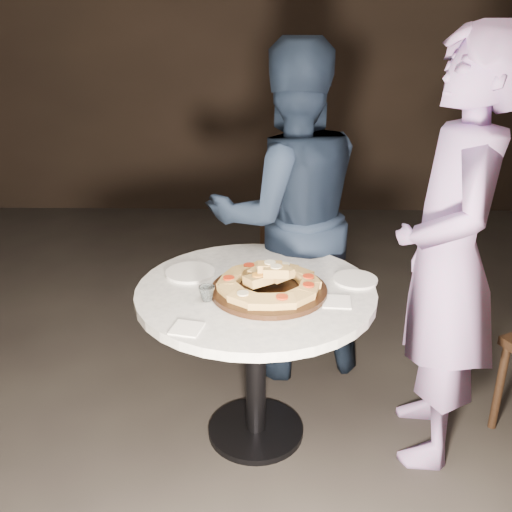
{
  "coord_description": "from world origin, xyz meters",
  "views": [
    {
      "loc": [
        -0.03,
        -2.24,
        1.88
      ],
      "look_at": [
        -0.07,
        0.04,
        0.92
      ],
      "focal_mm": 40.0,
      "sensor_mm": 36.0,
      "label": 1
    }
  ],
  "objects_px": {
    "focaccia_pile": "(269,281)",
    "chair_far": "(286,256)",
    "diner_navy": "(289,216)",
    "serving_board": "(269,290)",
    "water_glass": "(207,293)",
    "table": "(256,317)",
    "diner_teal": "(448,261)"
  },
  "relations": [
    {
      "from": "water_glass",
      "to": "diner_navy",
      "type": "height_order",
      "value": "diner_navy"
    },
    {
      "from": "water_glass",
      "to": "serving_board",
      "type": "bearing_deg",
      "value": 16.78
    },
    {
      "from": "table",
      "to": "serving_board",
      "type": "height_order",
      "value": "serving_board"
    },
    {
      "from": "focaccia_pile",
      "to": "water_glass",
      "type": "relative_size",
      "value": 6.53
    },
    {
      "from": "diner_navy",
      "to": "serving_board",
      "type": "bearing_deg",
      "value": 67.9
    },
    {
      "from": "focaccia_pile",
      "to": "diner_teal",
      "type": "relative_size",
      "value": 0.24
    },
    {
      "from": "table",
      "to": "focaccia_pile",
      "type": "bearing_deg",
      "value": -36.28
    },
    {
      "from": "water_glass",
      "to": "diner_navy",
      "type": "bearing_deg",
      "value": 64.58
    },
    {
      "from": "water_glass",
      "to": "diner_teal",
      "type": "relative_size",
      "value": 0.04
    },
    {
      "from": "table",
      "to": "serving_board",
      "type": "xyz_separation_m",
      "value": [
        0.06,
        -0.04,
        0.16
      ]
    },
    {
      "from": "serving_board",
      "to": "diner_navy",
      "type": "relative_size",
      "value": 0.28
    },
    {
      "from": "table",
      "to": "diner_teal",
      "type": "distance_m",
      "value": 0.86
    },
    {
      "from": "water_glass",
      "to": "chair_far",
      "type": "relative_size",
      "value": 0.09
    },
    {
      "from": "water_glass",
      "to": "diner_teal",
      "type": "distance_m",
      "value": 1.02
    },
    {
      "from": "serving_board",
      "to": "focaccia_pile",
      "type": "distance_m",
      "value": 0.04
    },
    {
      "from": "chair_far",
      "to": "diner_teal",
      "type": "xyz_separation_m",
      "value": [
        0.63,
        -1.2,
        0.49
      ]
    },
    {
      "from": "serving_board",
      "to": "diner_teal",
      "type": "distance_m",
      "value": 0.76
    },
    {
      "from": "table",
      "to": "focaccia_pile",
      "type": "height_order",
      "value": "focaccia_pile"
    },
    {
      "from": "serving_board",
      "to": "chair_far",
      "type": "relative_size",
      "value": 0.64
    },
    {
      "from": "table",
      "to": "chair_far",
      "type": "bearing_deg",
      "value": 81.53
    },
    {
      "from": "serving_board",
      "to": "focaccia_pile",
      "type": "height_order",
      "value": "focaccia_pile"
    },
    {
      "from": "focaccia_pile",
      "to": "diner_teal",
      "type": "distance_m",
      "value": 0.75
    },
    {
      "from": "table",
      "to": "focaccia_pile",
      "type": "xyz_separation_m",
      "value": [
        0.06,
        -0.04,
        0.2
      ]
    },
    {
      "from": "serving_board",
      "to": "water_glass",
      "type": "distance_m",
      "value": 0.27
    },
    {
      "from": "table",
      "to": "diner_navy",
      "type": "bearing_deg",
      "value": 75.8
    },
    {
      "from": "water_glass",
      "to": "table",
      "type": "bearing_deg",
      "value": 31.36
    },
    {
      "from": "focaccia_pile",
      "to": "diner_teal",
      "type": "height_order",
      "value": "diner_teal"
    },
    {
      "from": "serving_board",
      "to": "water_glass",
      "type": "xyz_separation_m",
      "value": [
        -0.26,
        -0.08,
        0.02
      ]
    },
    {
      "from": "focaccia_pile",
      "to": "water_glass",
      "type": "xyz_separation_m",
      "value": [
        -0.26,
        -0.08,
        -0.02
      ]
    },
    {
      "from": "serving_board",
      "to": "table",
      "type": "bearing_deg",
      "value": 142.06
    },
    {
      "from": "serving_board",
      "to": "diner_teal",
      "type": "relative_size",
      "value": 0.27
    },
    {
      "from": "focaccia_pile",
      "to": "chair_far",
      "type": "relative_size",
      "value": 0.58
    }
  ]
}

